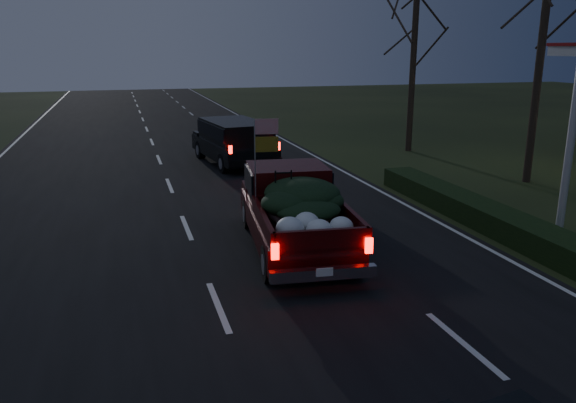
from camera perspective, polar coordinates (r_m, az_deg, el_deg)
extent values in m
plane|color=black|center=(10.73, -7.09, -10.62)|extent=(120.00, 120.00, 0.00)
cube|color=black|center=(10.73, -7.09, -10.57)|extent=(14.00, 120.00, 0.02)
cube|color=black|center=(16.22, 19.12, -1.21)|extent=(1.00, 10.00, 0.60)
cylinder|color=black|center=(21.68, 24.21, 12.87)|extent=(0.28, 0.28, 8.50)
cylinder|color=black|center=(26.92, 12.52, 12.43)|extent=(0.28, 0.28, 7.00)
cube|color=#3B0809|center=(13.49, 0.64, -2.20)|extent=(2.59, 5.32, 0.56)
cube|color=#3B0809|center=(14.16, -0.07, 1.88)|extent=(2.06, 1.84, 0.92)
cube|color=black|center=(14.13, -0.07, 2.28)|extent=(2.16, 1.75, 0.56)
cube|color=#3B0809|center=(12.15, 1.86, -2.67)|extent=(2.20, 3.06, 0.06)
ellipsoid|color=black|center=(12.51, 1.61, 0.07)|extent=(1.83, 2.01, 0.62)
cylinder|color=gray|center=(12.97, -3.36, 3.86)|extent=(0.03, 0.03, 2.05)
cube|color=red|center=(12.87, -2.18, 7.63)|extent=(0.53, 0.08, 0.35)
cube|color=gold|center=(12.93, -2.16, 5.83)|extent=(0.53, 0.08, 0.35)
cube|color=black|center=(23.62, -5.60, 5.44)|extent=(2.80, 5.38, 0.64)
cube|color=black|center=(23.25, -5.44, 7.11)|extent=(2.49, 3.98, 0.86)
cube|color=black|center=(23.24, -5.44, 7.32)|extent=(2.58, 3.89, 0.51)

